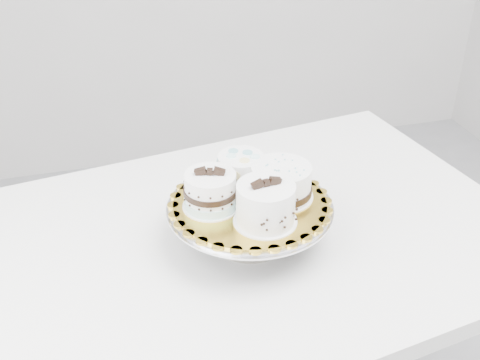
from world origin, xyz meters
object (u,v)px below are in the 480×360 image
object	(u,v)px
cake_dots	(241,170)
cake_banded	(210,192)
cake_ribbon	(282,183)
table	(240,262)
cake_stand	(250,216)
cake_swirl	(266,205)
cake_board	(250,203)

from	to	relation	value
cake_dots	cake_banded	bearing A→B (deg)	-122.81
cake_dots	cake_ribbon	distance (m)	0.09
cake_dots	cake_ribbon	size ratio (longest dim) A/B	0.75
table	cake_banded	bearing A→B (deg)	-172.22
cake_stand	cake_dots	world-z (taller)	cake_dots
cake_stand	cake_banded	xyz separation A→B (m)	(-0.08, 0.01, 0.07)
table	cake_ribbon	world-z (taller)	cake_ribbon
cake_swirl	cake_banded	size ratio (longest dim) A/B	0.99
cake_stand	cake_swirl	size ratio (longest dim) A/B	2.71
cake_dots	cake_swirl	bearing A→B (deg)	-67.02
table	cake_banded	distance (m)	0.22
table	cake_ribbon	xyz separation A→B (m)	(0.08, -0.02, 0.20)
table	cake_dots	world-z (taller)	cake_dots
cake_stand	cake_board	bearing A→B (deg)	0.00
cake_board	cake_banded	distance (m)	0.09
cake_swirl	cake_dots	xyz separation A→B (m)	(-0.01, 0.14, -0.00)
cake_swirl	cake_banded	xyz separation A→B (m)	(-0.09, 0.08, -0.00)
cake_banded	cake_dots	distance (m)	0.10
table	cake_banded	world-z (taller)	cake_banded
cake_ribbon	cake_stand	bearing A→B (deg)	-151.83
table	cake_swirl	bearing A→B (deg)	-85.88
cake_swirl	cake_dots	size ratio (longest dim) A/B	1.03
cake_banded	cake_ribbon	world-z (taller)	cake_banded
cake_board	cake_dots	xyz separation A→B (m)	(-0.00, 0.07, 0.04)
cake_stand	cake_dots	xyz separation A→B (m)	(-0.00, 0.07, 0.07)
cake_banded	cake_dots	world-z (taller)	cake_banded
cake_swirl	cake_banded	world-z (taller)	cake_swirl
cake_board	cake_swirl	world-z (taller)	cake_swirl
cake_swirl	table	bearing A→B (deg)	95.56
table	cake_swirl	distance (m)	0.23
cake_board	cake_swirl	distance (m)	0.08
cake_board	cake_banded	size ratio (longest dim) A/B	2.45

